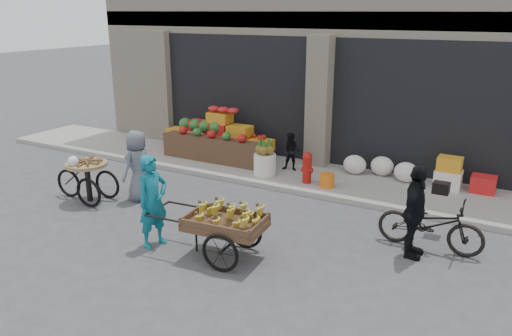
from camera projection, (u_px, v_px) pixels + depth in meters
The scene contains 15 objects.
ground at pixel (204, 246), 8.48m from camera, with size 80.00×80.00×0.00m, color #424244.
sidewalk at pixel (302, 176), 11.87m from camera, with size 18.00×2.20×0.12m, color gray.
building at pixel (362, 27), 14.15m from camera, with size 14.00×6.45×7.00m.
fruit_display at pixel (221, 136), 13.07m from camera, with size 3.10×1.12×1.24m.
pineapple_bin at pixel (265, 164), 11.71m from camera, with size 0.52×0.52×0.50m, color silver.
fire_hydrant at pixel (307, 166), 11.12m from camera, with size 0.22×0.22×0.71m.
orange_bucket at pixel (327, 180), 10.91m from camera, with size 0.32×0.32×0.30m, color orange.
right_bay_goods at pixel (422, 172), 11.05m from camera, with size 3.35×0.60×0.70m.
seated_person at pixel (291, 152), 11.96m from camera, with size 0.45×0.35×0.93m, color black.
banana_cart at pixel (223, 221), 7.91m from camera, with size 2.17×1.03×0.88m.
vendor_woman at pixel (153, 201), 8.27m from camera, with size 0.58×0.38×1.59m, color #106A7F.
tricycle_cart at pixel (87, 175), 10.32m from camera, with size 1.44×0.90×0.95m.
vendor_grey at pixel (138, 166), 10.35m from camera, with size 0.73×0.47×1.49m, color slate.
bicycle at pixel (430, 224), 8.24m from camera, with size 0.60×1.72×0.90m, color black.
cyclist at pixel (415, 212), 7.90m from camera, with size 0.90×0.38×1.54m, color black.
Camera 1 is at (4.51, -6.28, 3.82)m, focal length 35.00 mm.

